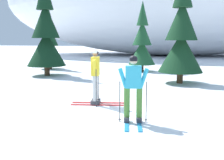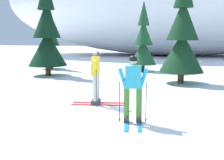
{
  "view_description": "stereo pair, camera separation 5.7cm",
  "coord_description": "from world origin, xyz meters",
  "px_view_note": "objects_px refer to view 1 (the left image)",
  "views": [
    {
      "loc": [
        1.45,
        -7.74,
        2.15
      ],
      "look_at": [
        -0.16,
        -0.12,
        0.95
      ],
      "focal_mm": 44.21,
      "sensor_mm": 36.0,
      "label": 1
    },
    {
      "loc": [
        1.51,
        -7.73,
        2.15
      ],
      "look_at": [
        -0.16,
        -0.12,
        0.95
      ],
      "focal_mm": 44.21,
      "sensor_mm": 36.0,
      "label": 2
    }
  ],
  "objects_px": {
    "skier_cyan_jacket": "(133,88)",
    "pine_tree_center_right": "(181,35)",
    "pine_tree_center": "(142,42)",
    "pine_tree_center_left": "(46,34)",
    "pine_tree_far_left": "(50,43)",
    "skier_yellow_jacket": "(96,76)"
  },
  "relations": [
    {
      "from": "skier_yellow_jacket",
      "to": "pine_tree_center",
      "type": "distance_m",
      "value": 9.27
    },
    {
      "from": "skier_cyan_jacket",
      "to": "pine_tree_far_left",
      "type": "bearing_deg",
      "value": 123.45
    },
    {
      "from": "skier_cyan_jacket",
      "to": "pine_tree_center",
      "type": "xyz_separation_m",
      "value": [
        -0.89,
        10.91,
        0.96
      ]
    },
    {
      "from": "skier_yellow_jacket",
      "to": "pine_tree_far_left",
      "type": "relative_size",
      "value": 0.43
    },
    {
      "from": "skier_yellow_jacket",
      "to": "pine_tree_center_left",
      "type": "bearing_deg",
      "value": 126.78
    },
    {
      "from": "pine_tree_far_left",
      "to": "pine_tree_center_left",
      "type": "distance_m",
      "value": 3.43
    },
    {
      "from": "skier_cyan_jacket",
      "to": "pine_tree_center",
      "type": "height_order",
      "value": "pine_tree_center"
    },
    {
      "from": "pine_tree_far_left",
      "to": "pine_tree_center_right",
      "type": "height_order",
      "value": "pine_tree_center_right"
    },
    {
      "from": "skier_yellow_jacket",
      "to": "pine_tree_center_left",
      "type": "relative_size",
      "value": 0.32
    },
    {
      "from": "skier_cyan_jacket",
      "to": "pine_tree_center_left",
      "type": "xyz_separation_m",
      "value": [
        -5.99,
        7.78,
        1.46
      ]
    },
    {
      "from": "skier_yellow_jacket",
      "to": "pine_tree_center_right",
      "type": "height_order",
      "value": "pine_tree_center_right"
    },
    {
      "from": "skier_cyan_jacket",
      "to": "pine_tree_center_left",
      "type": "relative_size",
      "value": 0.31
    },
    {
      "from": "pine_tree_center",
      "to": "pine_tree_center_left",
      "type": "bearing_deg",
      "value": -148.49
    },
    {
      "from": "skier_yellow_jacket",
      "to": "pine_tree_far_left",
      "type": "xyz_separation_m",
      "value": [
        -5.78,
        9.23,
        0.83
      ]
    },
    {
      "from": "skier_cyan_jacket",
      "to": "pine_tree_center",
      "type": "distance_m",
      "value": 10.98
    },
    {
      "from": "skier_cyan_jacket",
      "to": "pine_tree_center_right",
      "type": "relative_size",
      "value": 0.32
    },
    {
      "from": "pine_tree_far_left",
      "to": "skier_yellow_jacket",
      "type": "bearing_deg",
      "value": -57.95
    },
    {
      "from": "pine_tree_far_left",
      "to": "pine_tree_center",
      "type": "xyz_separation_m",
      "value": [
        6.33,
        -0.02,
        0.09
      ]
    },
    {
      "from": "pine_tree_center",
      "to": "pine_tree_center_right",
      "type": "height_order",
      "value": "pine_tree_center_right"
    },
    {
      "from": "skier_cyan_jacket",
      "to": "pine_tree_center_left",
      "type": "height_order",
      "value": "pine_tree_center_left"
    },
    {
      "from": "skier_cyan_jacket",
      "to": "pine_tree_center_right",
      "type": "distance_m",
      "value": 6.86
    },
    {
      "from": "skier_cyan_jacket",
      "to": "skier_yellow_jacket",
      "type": "xyz_separation_m",
      "value": [
        -1.44,
        1.7,
        0.04
      ]
    }
  ]
}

